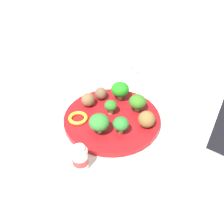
{
  "coord_description": "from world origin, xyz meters",
  "views": [
    {
      "loc": [
        0.59,
        0.22,
        0.56
      ],
      "look_at": [
        0.0,
        0.0,
        0.04
      ],
      "focal_mm": 46.17,
      "sensor_mm": 36.0,
      "label": 1
    }
  ],
  "objects_px": {
    "broccoli_floret_near_rim": "(137,102)",
    "broccoli_floret_mid_right": "(121,124)",
    "broccoli_floret_back_right": "(111,106)",
    "meatball_center": "(101,93)",
    "fork": "(132,77)",
    "pepper_ring_mid_left": "(78,118)",
    "broccoli_floret_front_left": "(99,122)",
    "meatball_mid_left": "(147,118)",
    "broccoli_floret_back_left": "(120,90)",
    "yogurt_bottle": "(80,159)",
    "plate": "(112,119)",
    "meatball_back_left": "(88,100)",
    "knife": "(123,75)",
    "napkin": "(128,76)"
  },
  "relations": [
    {
      "from": "broccoli_floret_front_left",
      "to": "broccoli_floret_mid_right",
      "type": "xyz_separation_m",
      "value": [
        -0.02,
        0.05,
        -0.0
      ]
    },
    {
      "from": "fork",
      "to": "meatball_back_left",
      "type": "bearing_deg",
      "value": -20.13
    },
    {
      "from": "pepper_ring_mid_left",
      "to": "plate",
      "type": "bearing_deg",
      "value": 115.69
    },
    {
      "from": "pepper_ring_mid_left",
      "to": "meatball_back_left",
      "type": "bearing_deg",
      "value": 178.95
    },
    {
      "from": "meatball_back_left",
      "to": "knife",
      "type": "distance_m",
      "value": 0.21
    },
    {
      "from": "plate",
      "to": "meatball_back_left",
      "type": "relative_size",
      "value": 6.82
    },
    {
      "from": "broccoli_floret_near_rim",
      "to": "fork",
      "type": "height_order",
      "value": "broccoli_floret_near_rim"
    },
    {
      "from": "broccoli_floret_near_rim",
      "to": "meatball_mid_left",
      "type": "distance_m",
      "value": 0.07
    },
    {
      "from": "plate",
      "to": "broccoli_floret_front_left",
      "type": "xyz_separation_m",
      "value": [
        0.07,
        -0.01,
        0.04
      ]
    },
    {
      "from": "meatball_back_left",
      "to": "pepper_ring_mid_left",
      "type": "relative_size",
      "value": 0.73
    },
    {
      "from": "broccoli_floret_near_rim",
      "to": "broccoli_floret_mid_right",
      "type": "distance_m",
      "value": 0.11
    },
    {
      "from": "meatball_mid_left",
      "to": "meatball_center",
      "type": "relative_size",
      "value": 1.23
    },
    {
      "from": "broccoli_floret_front_left",
      "to": "knife",
      "type": "xyz_separation_m",
      "value": [
        -0.31,
        -0.04,
        -0.04
      ]
    },
    {
      "from": "yogurt_bottle",
      "to": "meatball_center",
      "type": "bearing_deg",
      "value": -168.85
    },
    {
      "from": "fork",
      "to": "broccoli_floret_front_left",
      "type": "bearing_deg",
      "value": 0.13
    },
    {
      "from": "meatball_back_left",
      "to": "yogurt_bottle",
      "type": "height_order",
      "value": "yogurt_bottle"
    },
    {
      "from": "napkin",
      "to": "broccoli_floret_mid_right",
      "type": "bearing_deg",
      "value": 13.82
    },
    {
      "from": "broccoli_floret_mid_right",
      "to": "yogurt_bottle",
      "type": "xyz_separation_m",
      "value": [
        0.14,
        -0.06,
        -0.01
      ]
    },
    {
      "from": "broccoli_floret_front_left",
      "to": "meatball_back_left",
      "type": "relative_size",
      "value": 1.41
    },
    {
      "from": "broccoli_floret_back_left",
      "to": "fork",
      "type": "distance_m",
      "value": 0.15
    },
    {
      "from": "pepper_ring_mid_left",
      "to": "yogurt_bottle",
      "type": "height_order",
      "value": "yogurt_bottle"
    },
    {
      "from": "broccoli_floret_back_left",
      "to": "meatball_mid_left",
      "type": "distance_m",
      "value": 0.14
    },
    {
      "from": "broccoli_floret_near_rim",
      "to": "knife",
      "type": "relative_size",
      "value": 0.36
    },
    {
      "from": "meatball_mid_left",
      "to": "meatball_center",
      "type": "distance_m",
      "value": 0.18
    },
    {
      "from": "broccoli_floret_back_left",
      "to": "knife",
      "type": "xyz_separation_m",
      "value": [
        -0.15,
        -0.04,
        -0.04
      ]
    },
    {
      "from": "broccoli_floret_back_left",
      "to": "meatball_mid_left",
      "type": "relative_size",
      "value": 1.22
    },
    {
      "from": "broccoli_floret_near_rim",
      "to": "meatball_mid_left",
      "type": "relative_size",
      "value": 1.12
    },
    {
      "from": "plate",
      "to": "broccoli_floret_back_right",
      "type": "distance_m",
      "value": 0.04
    },
    {
      "from": "fork",
      "to": "yogurt_bottle",
      "type": "height_order",
      "value": "yogurt_bottle"
    },
    {
      "from": "broccoli_floret_back_right",
      "to": "meatball_center",
      "type": "bearing_deg",
      "value": -136.38
    },
    {
      "from": "broccoli_floret_back_right",
      "to": "napkin",
      "type": "distance_m",
      "value": 0.23
    },
    {
      "from": "meatball_mid_left",
      "to": "fork",
      "type": "bearing_deg",
      "value": -153.86
    },
    {
      "from": "yogurt_bottle",
      "to": "meatball_back_left",
      "type": "bearing_deg",
      "value": -160.95
    },
    {
      "from": "pepper_ring_mid_left",
      "to": "fork",
      "type": "height_order",
      "value": "pepper_ring_mid_left"
    },
    {
      "from": "broccoli_floret_front_left",
      "to": "knife",
      "type": "distance_m",
      "value": 0.31
    },
    {
      "from": "broccoli_floret_back_left",
      "to": "broccoli_floret_mid_right",
      "type": "xyz_separation_m",
      "value": [
        0.14,
        0.05,
        -0.01
      ]
    },
    {
      "from": "broccoli_floret_mid_right",
      "to": "broccoli_floret_back_right",
      "type": "bearing_deg",
      "value": -140.87
    },
    {
      "from": "meatball_center",
      "to": "broccoli_floret_mid_right",
      "type": "bearing_deg",
      "value": 41.29
    },
    {
      "from": "fork",
      "to": "pepper_ring_mid_left",
      "type": "bearing_deg",
      "value": -15.53
    },
    {
      "from": "broccoli_floret_front_left",
      "to": "napkin",
      "type": "height_order",
      "value": "broccoli_floret_front_left"
    },
    {
      "from": "broccoli_floret_back_left",
      "to": "fork",
      "type": "xyz_separation_m",
      "value": [
        -0.14,
        -0.0,
        -0.04
      ]
    },
    {
      "from": "broccoli_floret_back_right",
      "to": "fork",
      "type": "height_order",
      "value": "broccoli_floret_back_right"
    },
    {
      "from": "yogurt_bottle",
      "to": "broccoli_floret_back_left",
      "type": "bearing_deg",
      "value": 178.89
    },
    {
      "from": "broccoli_floret_mid_right",
      "to": "napkin",
      "type": "relative_size",
      "value": 0.29
    },
    {
      "from": "broccoli_floret_mid_right",
      "to": "knife",
      "type": "relative_size",
      "value": 0.33
    },
    {
      "from": "napkin",
      "to": "knife",
      "type": "xyz_separation_m",
      "value": [
        0.01,
        -0.02,
        0.0
      ]
    },
    {
      "from": "broccoli_floret_back_left",
      "to": "napkin",
      "type": "distance_m",
      "value": 0.16
    },
    {
      "from": "broccoli_floret_near_rim",
      "to": "broccoli_floret_mid_right",
      "type": "height_order",
      "value": "broccoli_floret_near_rim"
    },
    {
      "from": "broccoli_floret_back_right",
      "to": "fork",
      "type": "relative_size",
      "value": 0.36
    },
    {
      "from": "yogurt_bottle",
      "to": "fork",
      "type": "bearing_deg",
      "value": 179.81
    }
  ]
}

